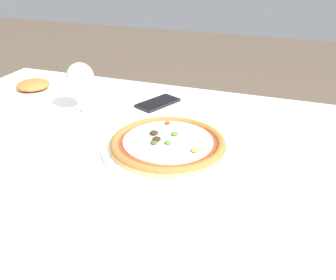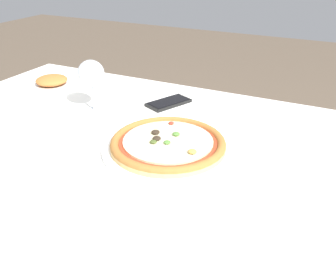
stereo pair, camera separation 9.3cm
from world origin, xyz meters
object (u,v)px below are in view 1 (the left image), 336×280
(cell_phone, at_px, (158,103))
(side_plate, at_px, (34,88))
(dining_table, at_px, (100,171))
(wine_glass_far_left, at_px, (80,78))
(pizza_plate, at_px, (168,145))

(cell_phone, relative_size, side_plate, 0.82)
(cell_phone, height_order, side_plate, side_plate)
(dining_table, xyz_separation_m, wine_glass_far_left, (-0.13, 0.15, 0.21))
(pizza_plate, height_order, wine_glass_far_left, wine_glass_far_left)
(wine_glass_far_left, xyz_separation_m, cell_phone, (0.18, 0.15, -0.11))
(dining_table, height_order, wine_glass_far_left, wine_glass_far_left)
(dining_table, bearing_deg, wine_glass_far_left, 130.76)
(pizza_plate, bearing_deg, dining_table, -174.66)
(pizza_plate, height_order, side_plate, side_plate)
(pizza_plate, xyz_separation_m, cell_phone, (-0.13, 0.28, -0.01))
(dining_table, height_order, side_plate, side_plate)
(pizza_plate, bearing_deg, cell_phone, 115.88)
(wine_glass_far_left, height_order, cell_phone, wine_glass_far_left)
(pizza_plate, xyz_separation_m, wine_glass_far_left, (-0.32, 0.13, 0.10))
(pizza_plate, distance_m, wine_glass_far_left, 0.36)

